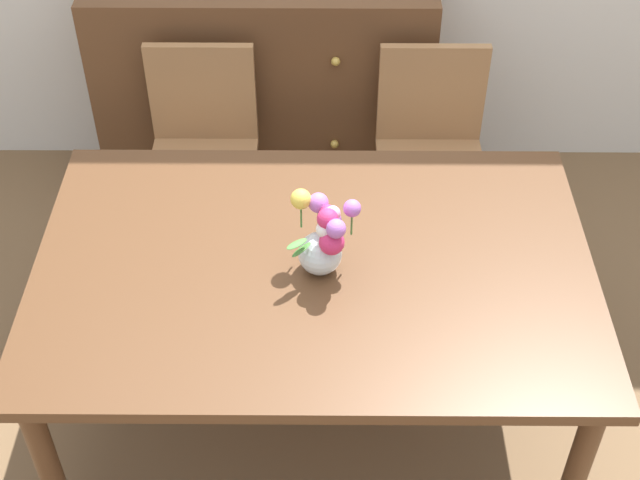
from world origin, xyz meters
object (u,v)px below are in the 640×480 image
at_px(dining_table, 314,280).
at_px(flower_vase, 323,237).
at_px(chair_left, 203,144).
at_px(chair_right, 430,145).
at_px(dresser, 265,89).

xyz_separation_m(dining_table, flower_vase, (0.03, -0.02, 0.20)).
xyz_separation_m(chair_left, chair_right, (0.90, 0.00, 0.00)).
distance_m(dresser, flower_vase, 1.43).
height_order(dining_table, chair_left, chair_left).
distance_m(chair_left, flower_vase, 1.11).
distance_m(dining_table, chair_left, 1.02).
distance_m(dining_table, flower_vase, 0.21).
bearing_deg(dining_table, chair_right, 63.62).
relative_size(chair_right, flower_vase, 3.57).
xyz_separation_m(chair_right, flower_vase, (-0.42, -0.93, 0.35)).
distance_m(chair_right, dresser, 0.80).
relative_size(dining_table, flower_vase, 6.77).
bearing_deg(dining_table, flower_vase, -40.18).
xyz_separation_m(chair_left, flower_vase, (0.48, -0.93, 0.35)).
xyz_separation_m(chair_right, dresser, (-0.68, 0.42, -0.02)).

